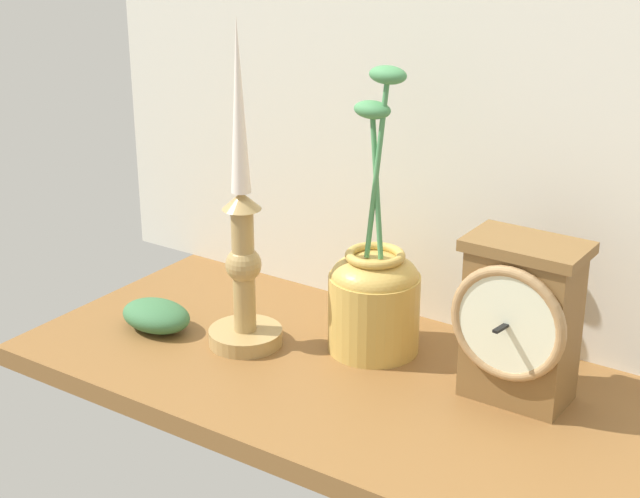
# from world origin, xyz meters

# --- Properties ---
(ground_plane) EXTENTS (1.00, 0.36, 0.02)m
(ground_plane) POSITION_xyz_m (0.00, 0.00, -0.01)
(ground_plane) COLOR brown
(back_wall) EXTENTS (1.20, 0.02, 0.65)m
(back_wall) POSITION_xyz_m (0.00, 0.18, 0.33)
(back_wall) COLOR silver
(back_wall) RESTS_ON ground_plane
(mantel_clock) EXTENTS (0.13, 0.10, 0.18)m
(mantel_clock) POSITION_xyz_m (0.06, 0.05, 0.09)
(mantel_clock) COLOR brown
(mantel_clock) RESTS_ON ground_plane
(candlestick_tall_left) EXTENTS (0.09, 0.09, 0.38)m
(candlestick_tall_left) POSITION_xyz_m (-0.26, -0.01, 0.12)
(candlestick_tall_left) COLOR tan
(candlestick_tall_left) RESTS_ON ground_plane
(brass_vase_jar) EXTENTS (0.11, 0.11, 0.33)m
(brass_vase_jar) POSITION_xyz_m (-0.13, 0.07, 0.07)
(brass_vase_jar) COLOR tan
(brass_vase_jar) RESTS_ON ground_plane
(ivy_sprig) EXTENTS (0.09, 0.06, 0.04)m
(ivy_sprig) POSITION_xyz_m (-0.37, -0.04, 0.02)
(ivy_sprig) COLOR #396C41
(ivy_sprig) RESTS_ON ground_plane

